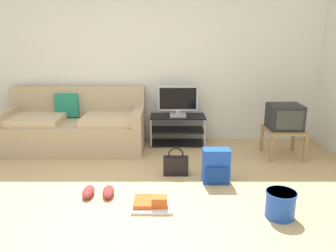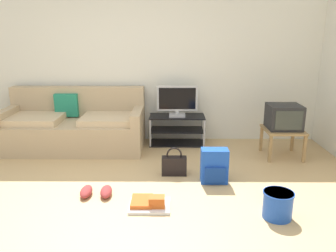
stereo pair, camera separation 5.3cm
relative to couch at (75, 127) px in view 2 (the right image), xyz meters
name	(u,v)px [view 2 (the right image)]	position (x,y,z in m)	size (l,w,h in m)	color
ground_plane	(111,211)	(0.88, -1.95, -0.34)	(9.00, 9.80, 0.02)	tan
wall_back	(133,58)	(0.88, 0.50, 1.02)	(9.00, 0.10, 2.70)	silver
couch	(75,127)	(0.00, 0.00, 0.00)	(2.12, 0.94, 0.91)	tan
tv_stand	(177,130)	(1.59, 0.20, -0.10)	(0.87, 0.42, 0.46)	black
flat_tv	(177,101)	(1.59, 0.17, 0.37)	(0.63, 0.22, 0.49)	#B2B2B7
side_table	(283,133)	(3.10, -0.37, 0.02)	(0.53, 0.53, 0.41)	#9E7A4C
crt_tv	(284,117)	(3.10, -0.36, 0.25)	(0.45, 0.42, 0.35)	#232326
backpack	(214,166)	(2.01, -1.27, -0.13)	(0.32, 0.25, 0.42)	blue
handbag	(174,165)	(1.54, -1.05, -0.20)	(0.31, 0.12, 0.36)	black
cleaning_bucket	(278,204)	(2.53, -2.07, -0.19)	(0.30, 0.30, 0.27)	blue
sneakers_pair	(96,191)	(0.67, -1.62, -0.29)	(0.37, 0.30, 0.09)	#993333
floor_tray	(149,204)	(1.27, -1.89, -0.29)	(0.42, 0.34, 0.14)	silver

